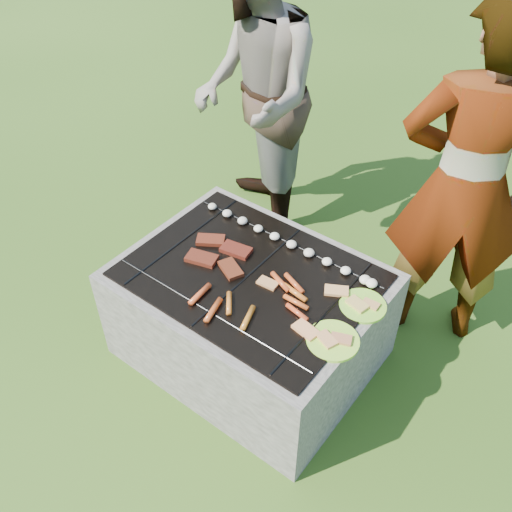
{
  "coord_description": "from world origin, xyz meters",
  "views": [
    {
      "loc": [
        1.29,
        -1.64,
        2.6
      ],
      "look_at": [
        0.0,
        0.05,
        0.7
      ],
      "focal_mm": 40.0,
      "sensor_mm": 36.0,
      "label": 1
    }
  ],
  "objects_px": {
    "plate_near": "(333,340)",
    "bystander": "(255,96)",
    "fire_pit": "(250,318)",
    "cook": "(465,187)",
    "plate_far": "(362,305)"
  },
  "relations": [
    {
      "from": "fire_pit",
      "to": "cook",
      "type": "xyz_separation_m",
      "value": [
        0.7,
        0.84,
        0.7
      ]
    },
    {
      "from": "fire_pit",
      "to": "cook",
      "type": "distance_m",
      "value": 1.29
    },
    {
      "from": "plate_far",
      "to": "bystander",
      "type": "height_order",
      "value": "bystander"
    },
    {
      "from": "fire_pit",
      "to": "bystander",
      "type": "relative_size",
      "value": 0.66
    },
    {
      "from": "fire_pit",
      "to": "cook",
      "type": "height_order",
      "value": "cook"
    },
    {
      "from": "cook",
      "to": "plate_far",
      "type": "bearing_deg",
      "value": 51.72
    },
    {
      "from": "fire_pit",
      "to": "plate_far",
      "type": "distance_m",
      "value": 0.67
    },
    {
      "from": "plate_near",
      "to": "cook",
      "type": "relative_size",
      "value": 0.13
    },
    {
      "from": "plate_far",
      "to": "cook",
      "type": "xyz_separation_m",
      "value": [
        0.14,
        0.68,
        0.37
      ]
    },
    {
      "from": "plate_near",
      "to": "bystander",
      "type": "distance_m",
      "value": 1.71
    },
    {
      "from": "plate_near",
      "to": "fire_pit",
      "type": "bearing_deg",
      "value": 168.66
    },
    {
      "from": "plate_near",
      "to": "bystander",
      "type": "height_order",
      "value": "bystander"
    },
    {
      "from": "fire_pit",
      "to": "plate_near",
      "type": "xyz_separation_m",
      "value": [
        0.56,
        -0.11,
        0.33
      ]
    },
    {
      "from": "cook",
      "to": "fire_pit",
      "type": "bearing_deg",
      "value": 23.49
    },
    {
      "from": "fire_pit",
      "to": "cook",
      "type": "bearing_deg",
      "value": 50.14
    }
  ]
}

